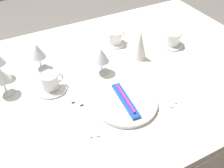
{
  "coord_description": "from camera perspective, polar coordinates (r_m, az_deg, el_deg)",
  "views": [
    {
      "loc": [
        -0.37,
        -0.85,
        1.51
      ],
      "look_at": [
        0.03,
        -0.09,
        0.76
      ],
      "focal_mm": 41.2,
      "sensor_mm": 36.0,
      "label": 1
    }
  ],
  "objects": [
    {
      "name": "dining_table",
      "position": [
        1.25,
        -2.99,
        -1.54
      ],
      "size": [
        1.8,
        1.11,
        0.74
      ],
      "color": "silver",
      "rests_on": "ground"
    },
    {
      "name": "toothbrush_package",
      "position": [
        1.05,
        3.02,
        -3.58
      ],
      "size": [
        0.05,
        0.21,
        0.02
      ],
      "color": "blue",
      "rests_on": "dinner_plate"
    },
    {
      "name": "fork_inner",
      "position": [
        1.04,
        -7.3,
        -6.67
      ],
      "size": [
        0.02,
        0.23,
        0.0
      ],
      "color": "beige",
      "rests_on": "dining_table"
    },
    {
      "name": "spoon_soup",
      "position": [
        1.18,
        9.9,
        -0.07
      ],
      "size": [
        0.03,
        0.22,
        0.01
      ],
      "color": "beige",
      "rests_on": "dining_table"
    },
    {
      "name": "ground_plane",
      "position": [
        1.76,
        -2.22,
        -17.45
      ],
      "size": [
        6.0,
        6.0,
        0.0
      ],
      "primitive_type": "plane",
      "color": "slate"
    },
    {
      "name": "fork_outer",
      "position": [
        1.03,
        -5.6,
        -6.92
      ],
      "size": [
        0.03,
        0.21,
        0.0
      ],
      "color": "beige",
      "rests_on": "dining_table"
    },
    {
      "name": "saucer_far",
      "position": [
        1.46,
        12.99,
        8.52
      ],
      "size": [
        0.13,
        0.13,
        0.01
      ],
      "primitive_type": "cylinder",
      "color": "white",
      "rests_on": "dining_table"
    },
    {
      "name": "dinner_plate",
      "position": [
        1.06,
        2.99,
        -4.22
      ],
      "size": [
        0.26,
        0.26,
        0.02
      ],
      "primitive_type": "cylinder",
      "color": "white",
      "rests_on": "dining_table"
    },
    {
      "name": "dinner_knife",
      "position": [
        1.14,
        9.96,
        -1.55
      ],
      "size": [
        0.03,
        0.23,
        0.0
      ],
      "color": "beige",
      "rests_on": "dining_table"
    },
    {
      "name": "coffee_cup_left",
      "position": [
        1.14,
        -13.53,
        0.65
      ],
      "size": [
        0.1,
        0.08,
        0.07
      ],
      "color": "white",
      "rests_on": "saucer_left"
    },
    {
      "name": "wine_glass_right",
      "position": [
        1.25,
        -16.19,
        6.88
      ],
      "size": [
        0.07,
        0.07,
        0.14
      ],
      "color": "silver",
      "rests_on": "dining_table"
    },
    {
      "name": "napkin_folded",
      "position": [
        1.29,
        6.23,
        8.64
      ],
      "size": [
        0.07,
        0.07,
        0.15
      ],
      "primitive_type": "cone",
      "color": "white",
      "rests_on": "dining_table"
    },
    {
      "name": "coffee_cup_far",
      "position": [
        1.44,
        13.27,
        9.83
      ],
      "size": [
        0.11,
        0.08,
        0.07
      ],
      "color": "white",
      "rests_on": "saucer_far"
    },
    {
      "name": "saucer_right",
      "position": [
        1.43,
        0.57,
        9.09
      ],
      "size": [
        0.12,
        0.12,
        0.01
      ],
      "primitive_type": "cylinder",
      "color": "white",
      "rests_on": "dining_table"
    },
    {
      "name": "wine_glass_centre",
      "position": [
        1.15,
        -23.48,
        1.71
      ],
      "size": [
        0.08,
        0.08,
        0.14
      ],
      "color": "silver",
      "rests_on": "dining_table"
    },
    {
      "name": "wine_glass_far",
      "position": [
        1.18,
        -2.42,
        6.16
      ],
      "size": [
        0.08,
        0.08,
        0.13
      ],
      "color": "silver",
      "rests_on": "dining_table"
    },
    {
      "name": "coffee_cup_right",
      "position": [
        1.41,
        0.64,
        10.42
      ],
      "size": [
        0.1,
        0.08,
        0.07
      ],
      "color": "white",
      "rests_on": "saucer_right"
    },
    {
      "name": "saucer_left",
      "position": [
        1.17,
        -13.31,
        -0.88
      ],
      "size": [
        0.14,
        0.14,
        0.01
      ],
      "primitive_type": "cylinder",
      "color": "white",
      "rests_on": "dining_table"
    }
  ]
}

